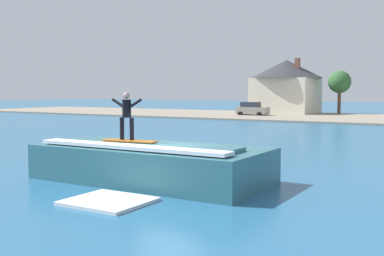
# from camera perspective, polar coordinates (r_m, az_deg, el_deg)

# --- Properties ---
(ground_plane) EXTENTS (260.00, 260.00, 0.00)m
(ground_plane) POSITION_cam_1_polar(r_m,az_deg,el_deg) (17.01, -3.05, -6.61)
(ground_plane) COLOR #255E87
(wave_crest) EXTENTS (8.50, 3.92, 1.44)m
(wave_crest) POSITION_cam_1_polar(r_m,az_deg,el_deg) (17.26, -5.07, -4.17)
(wave_crest) COLOR #2F646F
(wave_crest) RESTS_ON ground_plane
(surfboard) EXTENTS (2.11, 0.76, 0.06)m
(surfboard) POSITION_cam_1_polar(r_m,az_deg,el_deg) (17.24, -7.58, -1.55)
(surfboard) COLOR orange
(surfboard) RESTS_ON wave_crest
(surfer) EXTENTS (1.34, 0.32, 1.74)m
(surfer) POSITION_cam_1_polar(r_m,az_deg,el_deg) (17.26, -7.91, 1.80)
(surfer) COLOR black
(surfer) RESTS_ON surfboard
(shoreline_bank) EXTENTS (120.00, 19.55, 0.20)m
(shoreline_bank) POSITION_cam_1_polar(r_m,az_deg,el_deg) (57.79, 21.50, 1.05)
(shoreline_bank) COLOR gray
(shoreline_bank) RESTS_ON ground_plane
(car_near_shore) EXTENTS (4.00, 2.12, 1.86)m
(car_near_shore) POSITION_cam_1_polar(r_m,az_deg,el_deg) (60.79, 7.29, 2.28)
(car_near_shore) COLOR gray
(car_near_shore) RESTS_ON ground_plane
(house_with_chimney) EXTENTS (10.10, 10.10, 7.72)m
(house_with_chimney) POSITION_cam_1_polar(r_m,az_deg,el_deg) (67.55, 11.32, 5.22)
(house_with_chimney) COLOR beige
(house_with_chimney) RESTS_ON ground_plane
(tree_tall_bare) EXTENTS (3.07, 3.07, 6.05)m
(tree_tall_bare) POSITION_cam_1_polar(r_m,az_deg,el_deg) (67.38, 17.44, 5.31)
(tree_tall_bare) COLOR brown
(tree_tall_bare) RESTS_ON ground_plane
(whitewater_patch) EXTENTS (2.32, 2.08, 0.10)m
(whitewater_patch) POSITION_cam_1_polar(r_m,az_deg,el_deg) (14.19, -10.07, -8.71)
(whitewater_patch) COLOR silver
(whitewater_patch) RESTS_ON ground_plane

